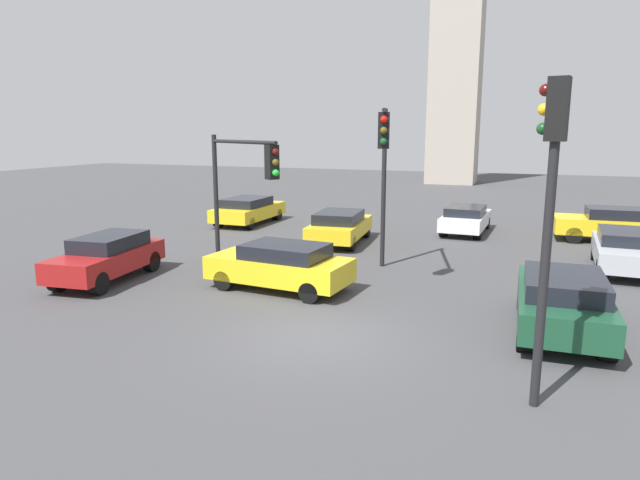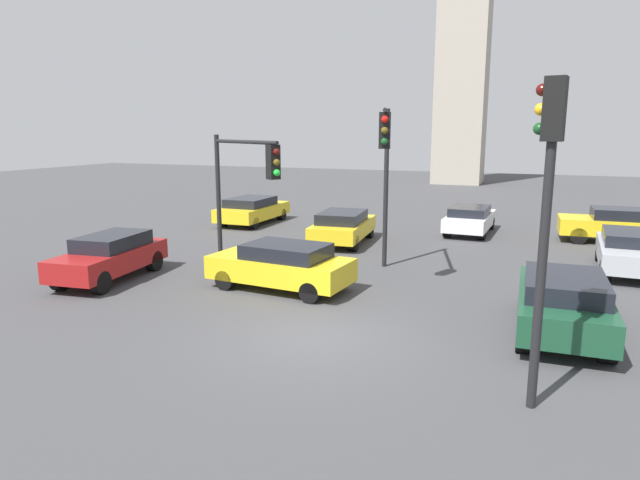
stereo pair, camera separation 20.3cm
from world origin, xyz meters
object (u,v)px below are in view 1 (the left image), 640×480
at_px(car_3, 340,226).
at_px(car_7, 615,224).
at_px(car_1, 626,250).
at_px(traffic_light_1, 243,175).
at_px(car_4, 466,218).
at_px(traffic_light_0, 550,186).
at_px(car_2, 248,210).
at_px(car_0, 281,265).
at_px(traffic_light_2, 384,156).
at_px(car_5, 563,301).
at_px(car_6, 108,256).

bearing_deg(car_3, car_7, -72.72).
bearing_deg(car_3, car_1, -100.58).
relative_size(traffic_light_1, car_4, 1.05).
height_order(traffic_light_0, car_2, traffic_light_0).
height_order(traffic_light_0, car_0, traffic_light_0).
xyz_separation_m(traffic_light_0, traffic_light_2, (-4.63, 7.32, 0.09)).
xyz_separation_m(traffic_light_1, car_0, (1.73, -0.96, -2.59)).
relative_size(traffic_light_2, car_3, 1.20).
distance_m(traffic_light_0, traffic_light_1, 10.71).
height_order(car_5, car_6, same).
bearing_deg(car_6, car_2, 178.91).
bearing_deg(traffic_light_0, car_0, -25.32).
bearing_deg(car_7, car_2, 2.26).
xyz_separation_m(traffic_light_2, car_2, (-9.12, 8.06, -3.22)).
relative_size(car_5, car_6, 1.04).
relative_size(traffic_light_1, car_3, 1.01).
relative_size(traffic_light_1, car_0, 1.04).
bearing_deg(traffic_light_0, traffic_light_1, -24.20).
xyz_separation_m(car_3, car_4, (4.74, 4.36, -0.05)).
bearing_deg(car_1, car_3, -93.47).
bearing_deg(traffic_light_2, car_0, -61.03).
bearing_deg(car_4, car_3, 135.18).
xyz_separation_m(car_3, car_7, (10.97, 4.41, 0.06)).
relative_size(traffic_light_1, car_6, 1.05).
distance_m(traffic_light_2, car_5, 6.93).
distance_m(traffic_light_1, car_6, 5.04).
bearing_deg(traffic_light_1, car_7, 74.75).
distance_m(car_2, car_5, 18.29).
bearing_deg(car_6, car_3, 142.60).
distance_m(car_3, car_7, 11.82).
height_order(traffic_light_1, car_6, traffic_light_1).
bearing_deg(car_2, car_1, -103.92).
xyz_separation_m(car_1, car_3, (-10.64, 1.11, -0.01)).
xyz_separation_m(car_0, car_1, (10.07, 6.15, 0.00)).
distance_m(traffic_light_2, car_3, 6.66).
relative_size(traffic_light_0, traffic_light_2, 1.02).
bearing_deg(traffic_light_1, car_1, 57.03).
relative_size(car_2, car_6, 1.05).
distance_m(car_0, car_3, 7.28).
bearing_deg(car_4, traffic_light_2, 172.59).
distance_m(car_1, car_6, 17.22).
distance_m(traffic_light_1, car_5, 10.01).
distance_m(car_1, car_4, 8.05).
height_order(car_1, car_3, car_1).
bearing_deg(car_0, car_3, -80.05).
height_order(car_0, car_6, car_6).
bearing_deg(traffic_light_1, car_5, 21.82).
height_order(traffic_light_2, car_0, traffic_light_2).
relative_size(car_1, car_6, 1.04).
distance_m(traffic_light_0, car_3, 14.83).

